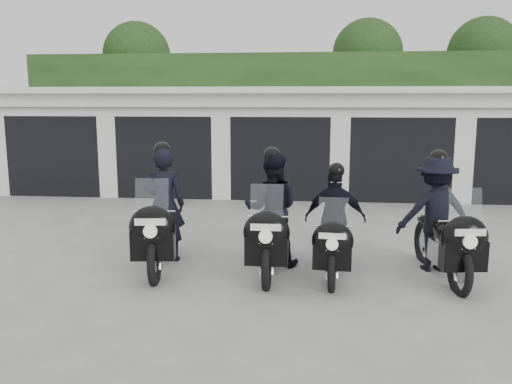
# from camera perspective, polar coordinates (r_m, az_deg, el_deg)

# --- Properties ---
(ground) EXTENTS (80.00, 80.00, 0.00)m
(ground) POSITION_cam_1_polar(r_m,az_deg,el_deg) (9.08, 0.50, -7.39)
(ground) COLOR #999A94
(ground) RESTS_ON ground
(garage_block) EXTENTS (16.40, 6.80, 2.96)m
(garage_block) POSITION_cam_1_polar(r_m,az_deg,el_deg) (16.75, 3.04, 5.58)
(garage_block) COLOR silver
(garage_block) RESTS_ON ground
(background_vegetation) EXTENTS (20.00, 3.90, 5.80)m
(background_vegetation) POSITION_cam_1_polar(r_m,az_deg,el_deg) (21.55, 4.71, 10.12)
(background_vegetation) COLOR #1A3413
(background_vegetation) RESTS_ON ground
(police_bike_a) EXTENTS (0.89, 2.35, 2.05)m
(police_bike_a) POSITION_cam_1_polar(r_m,az_deg,el_deg) (8.81, -9.95, -2.60)
(police_bike_a) COLOR black
(police_bike_a) RESTS_ON ground
(police_bike_b) EXTENTS (0.91, 2.29, 1.99)m
(police_bike_b) POSITION_cam_1_polar(r_m,az_deg,el_deg) (8.56, 1.57, -2.65)
(police_bike_b) COLOR black
(police_bike_b) RESTS_ON ground
(police_bike_c) EXTENTS (1.00, 2.02, 1.76)m
(police_bike_c) POSITION_cam_1_polar(r_m,az_deg,el_deg) (8.48, 8.28, -3.53)
(police_bike_c) COLOR black
(police_bike_c) RESTS_ON ground
(police_bike_d) EXTENTS (1.25, 2.26, 1.97)m
(police_bike_d) POSITION_cam_1_polar(r_m,az_deg,el_deg) (8.78, 18.70, -2.84)
(police_bike_d) COLOR black
(police_bike_d) RESTS_ON ground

